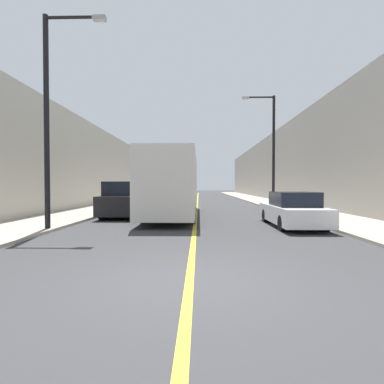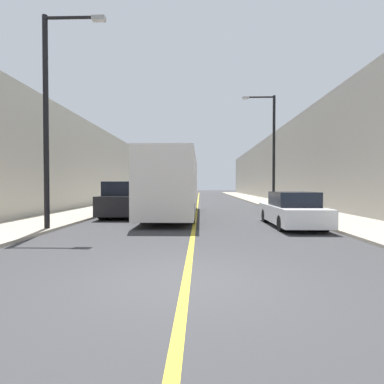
{
  "view_description": "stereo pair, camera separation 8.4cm",
  "coord_description": "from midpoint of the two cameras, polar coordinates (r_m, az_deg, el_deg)",
  "views": [
    {
      "loc": [
        0.17,
        -5.39,
        1.75
      ],
      "look_at": [
        -0.28,
        14.1,
        1.32
      ],
      "focal_mm": 28.0,
      "sensor_mm": 36.0,
      "label": 1
    },
    {
      "loc": [
        0.26,
        -5.39,
        1.75
      ],
      "look_at": [
        -0.28,
        14.1,
        1.32
      ],
      "focal_mm": 28.0,
      "sensor_mm": 36.0,
      "label": 2
    }
  ],
  "objects": [
    {
      "name": "ground_plane",
      "position": [
        5.67,
        -0.94,
        -16.74
      ],
      "size": [
        200.0,
        200.0,
        0.0
      ],
      "primitive_type": "plane",
      "color": "#38383A"
    },
    {
      "name": "sidewalk_left",
      "position": [
        36.16,
        -10.2,
        -1.43
      ],
      "size": [
        3.39,
        72.0,
        0.11
      ],
      "primitive_type": "cube",
      "color": "#A89E8C",
      "rests_on": "ground"
    },
    {
      "name": "sidewalk_right",
      "position": [
        36.07,
        12.19,
        -1.45
      ],
      "size": [
        3.39,
        72.0,
        0.11
      ],
      "primitive_type": "cube",
      "color": "#A89E8C",
      "rests_on": "ground"
    },
    {
      "name": "building_row_left",
      "position": [
        37.07,
        -15.83,
        3.86
      ],
      "size": [
        4.0,
        72.0,
        6.91
      ],
      "primitive_type": "cube",
      "color": "#B7B2A3",
      "rests_on": "ground"
    },
    {
      "name": "building_row_right",
      "position": [
        36.97,
        17.87,
        4.59
      ],
      "size": [
        4.0,
        72.0,
        7.86
      ],
      "primitive_type": "cube",
      "color": "gray",
      "rests_on": "ground"
    },
    {
      "name": "road_center_line",
      "position": [
        35.43,
        0.98,
        -1.55
      ],
      "size": [
        0.16,
        72.0,
        0.01
      ],
      "primitive_type": "cube",
      "color": "gold",
      "rests_on": "ground"
    },
    {
      "name": "bus",
      "position": [
        17.36,
        -3.51,
        1.46
      ],
      "size": [
        2.51,
        11.59,
        3.38
      ],
      "color": "silver",
      "rests_on": "ground"
    },
    {
      "name": "parked_suv_left",
      "position": [
        17.13,
        -12.69,
        -1.61
      ],
      "size": [
        2.02,
        4.7,
        1.95
      ],
      "color": "black",
      "rests_on": "ground"
    },
    {
      "name": "car_right_near",
      "position": [
        13.42,
        18.43,
        -3.41
      ],
      "size": [
        1.84,
        4.64,
        1.48
      ],
      "color": "silver",
      "rests_on": "ground"
    },
    {
      "name": "street_lamp_left",
      "position": [
        12.94,
        -25.4,
        14.12
      ],
      "size": [
        2.4,
        0.24,
        8.07
      ],
      "color": "black",
      "rests_on": "sidewalk_left"
    },
    {
      "name": "street_lamp_right",
      "position": [
        22.79,
        14.73,
        8.67
      ],
      "size": [
        2.4,
        0.24,
        8.16
      ],
      "color": "black",
      "rests_on": "sidewalk_right"
    }
  ]
}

